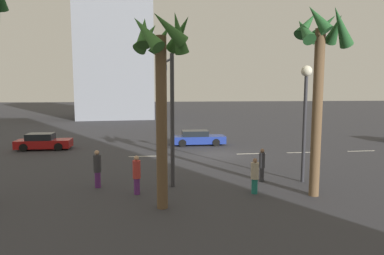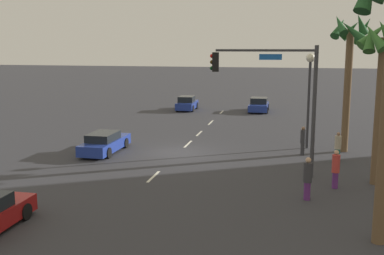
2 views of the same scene
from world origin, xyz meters
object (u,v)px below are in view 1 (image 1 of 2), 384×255
object	(u,v)px
traffic_signal	(167,97)
pedestrian_1	(262,164)
car_3	(43,142)
streetlamp	(305,101)
pedestrian_3	(97,168)
palm_tree_1	(320,57)
car_1	(197,138)
pedestrian_0	(137,174)
pedestrian_2	(255,175)
palm_tree_0	(162,61)
building_0	(115,46)

from	to	relation	value
traffic_signal	pedestrian_1	world-z (taller)	traffic_signal
car_3	streetlamp	distance (m)	20.59
traffic_signal	pedestrian_3	world-z (taller)	traffic_signal
pedestrian_3	pedestrian_1	bearing A→B (deg)	-179.68
pedestrian_3	palm_tree_1	distance (m)	11.63
car_1	pedestrian_3	xyz separation A→B (m)	(6.70, 12.02, 0.39)
pedestrian_0	pedestrian_2	xyz separation A→B (m)	(-5.45, 0.57, -0.08)
traffic_signal	pedestrian_0	xyz separation A→B (m)	(1.54, 2.71, -3.50)
pedestrian_0	pedestrian_2	size ratio (longest dim) A/B	1.08
streetlamp	pedestrian_0	size ratio (longest dim) A/B	3.33
palm_tree_0	palm_tree_1	xyz separation A→B (m)	(-6.95, -0.75, 0.29)
streetlamp	pedestrian_2	bearing A→B (deg)	27.32
pedestrian_0	palm_tree_0	distance (m)	5.49
pedestrian_1	palm_tree_0	bearing A→B (deg)	32.02
car_3	pedestrian_3	distance (m)	12.87
pedestrian_0	pedestrian_1	distance (m)	6.61
car_3	palm_tree_1	distance (m)	22.00
traffic_signal	streetlamp	distance (m)	7.24
pedestrian_2	pedestrian_3	distance (m)	7.67
palm_tree_0	palm_tree_1	size ratio (longest dim) A/B	0.92
pedestrian_1	building_0	bearing A→B (deg)	-74.67
car_1	pedestrian_1	xyz separation A→B (m)	(-1.74, 11.98, 0.34)
car_3	pedestrian_0	size ratio (longest dim) A/B	2.32
traffic_signal	streetlamp	bearing A→B (deg)	166.73
traffic_signal	pedestrian_2	distance (m)	6.23
pedestrian_2	building_0	world-z (taller)	building_0
traffic_signal	palm_tree_1	xyz separation A→B (m)	(-6.54, 3.92, 1.80)
palm_tree_0	building_0	xyz separation A→B (m)	(6.42, -46.20, 6.32)
car_3	traffic_signal	bearing A→B (deg)	133.75
car_1	car_3	xyz separation A→B (m)	(12.73, 0.66, 0.01)
car_3	pedestrian_0	xyz separation A→B (m)	(-8.01, 12.68, 0.35)
car_1	car_3	bearing A→B (deg)	2.98
streetlamp	pedestrian_3	size ratio (longest dim) A/B	3.22
car_1	pedestrian_1	bearing A→B (deg)	98.27
palm_tree_1	pedestrian_3	bearing A→B (deg)	-14.14
traffic_signal	pedestrian_0	bearing A→B (deg)	60.33
pedestrian_0	palm_tree_1	distance (m)	9.74
pedestrian_3	palm_tree_0	bearing A→B (deg)	133.41
traffic_signal	pedestrian_0	world-z (taller)	traffic_signal
traffic_signal	palm_tree_0	distance (m)	4.93
car_3	streetlamp	size ratio (longest dim) A/B	0.70
car_3	pedestrian_2	xyz separation A→B (m)	(-13.46, 13.25, 0.27)
building_0	traffic_signal	bearing A→B (deg)	94.96
pedestrian_0	palm_tree_0	xyz separation A→B (m)	(-1.14, 1.97, 5.00)
traffic_signal	palm_tree_1	size ratio (longest dim) A/B	0.77
pedestrian_2	car_1	bearing A→B (deg)	-87.00
car_1	pedestrian_2	xyz separation A→B (m)	(-0.73, 13.92, 0.28)
pedestrian_1	pedestrian_3	distance (m)	8.44
pedestrian_2	palm_tree_0	size ratio (longest dim) A/B	0.21
pedestrian_0	building_0	distance (m)	45.97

